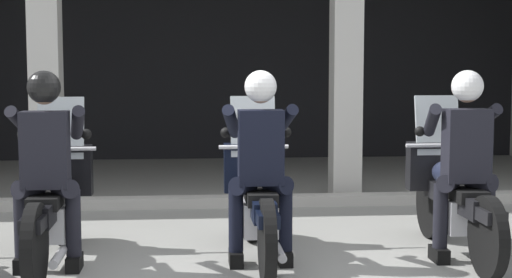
# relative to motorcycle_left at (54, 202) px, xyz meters

# --- Properties ---
(ground_plane) EXTENTS (80.00, 80.00, 0.00)m
(ground_plane) POSITION_rel_motorcycle_left_xyz_m (1.69, 2.66, -0.50)
(ground_plane) COLOR gray
(station_building) EXTENTS (11.78, 4.68, 3.39)m
(station_building) POSITION_rel_motorcycle_left_xyz_m (1.23, 5.25, 1.68)
(station_building) COLOR black
(station_building) RESTS_ON ground
(kerb_strip) EXTENTS (11.28, 0.24, 0.12)m
(kerb_strip) POSITION_rel_motorcycle_left_xyz_m (1.23, 2.33, -0.44)
(kerb_strip) COLOR #B7B5AD
(kerb_strip) RESTS_ON ground
(motorcycle_left) EXTENTS (0.62, 2.04, 1.35)m
(motorcycle_left) POSITION_rel_motorcycle_left_xyz_m (0.00, 0.00, 0.00)
(motorcycle_left) COLOR black
(motorcycle_left) RESTS_ON ground
(police_officer_left) EXTENTS (0.63, 0.61, 1.58)m
(police_officer_left) POSITION_rel_motorcycle_left_xyz_m (-0.00, -0.28, 0.44)
(police_officer_left) COLOR black
(police_officer_left) RESTS_ON ground
(motorcycle_center) EXTENTS (0.62, 2.04, 1.35)m
(motorcycle_center) POSITION_rel_motorcycle_left_xyz_m (1.69, 0.03, 0.00)
(motorcycle_center) COLOR black
(motorcycle_center) RESTS_ON ground
(police_officer_center) EXTENTS (0.63, 0.61, 1.58)m
(police_officer_center) POSITION_rel_motorcycle_left_xyz_m (1.69, -0.26, 0.44)
(police_officer_center) COLOR black
(police_officer_center) RESTS_ON ground
(motorcycle_right) EXTENTS (0.62, 2.04, 1.35)m
(motorcycle_right) POSITION_rel_motorcycle_left_xyz_m (3.38, 0.01, 0.00)
(motorcycle_right) COLOR black
(motorcycle_right) RESTS_ON ground
(police_officer_right) EXTENTS (0.63, 0.61, 1.58)m
(police_officer_right) POSITION_rel_motorcycle_left_xyz_m (3.38, -0.28, 0.44)
(police_officer_right) COLOR black
(police_officer_right) RESTS_ON ground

